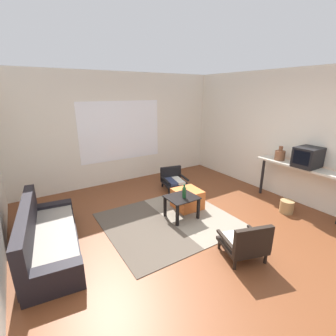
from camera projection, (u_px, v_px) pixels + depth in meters
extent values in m
plane|color=brown|center=(195.00, 235.00, 3.90)|extent=(7.80, 7.80, 0.00)
cube|color=silver|center=(120.00, 129.00, 5.95)|extent=(5.60, 0.12, 2.70)
cube|color=white|center=(121.00, 131.00, 5.91)|extent=(2.08, 0.01, 1.45)
cube|color=silver|center=(286.00, 135.00, 5.09)|extent=(0.12, 6.60, 2.70)
cube|color=#4C4238|center=(141.00, 230.00, 4.04)|extent=(1.11, 1.97, 0.01)
cube|color=gray|center=(193.00, 213.00, 4.61)|extent=(1.11, 1.97, 0.01)
cube|color=black|center=(53.00, 244.00, 3.50)|extent=(0.92, 2.02, 0.21)
cube|color=gray|center=(54.00, 234.00, 3.47)|extent=(0.80, 1.83, 0.10)
cube|color=black|center=(28.00, 230.00, 3.29)|extent=(0.38, 1.95, 0.63)
cube|color=black|center=(52.00, 213.00, 4.24)|extent=(0.70, 0.26, 0.36)
cube|color=black|center=(53.00, 281.00, 2.72)|extent=(0.70, 0.26, 0.36)
cube|color=black|center=(182.00, 197.00, 4.31)|extent=(0.54, 0.48, 0.02)
cube|color=black|center=(165.00, 207.00, 4.42)|extent=(0.04, 0.04, 0.41)
cube|color=black|center=(185.00, 201.00, 4.65)|extent=(0.04, 0.04, 0.41)
cube|color=black|center=(177.00, 216.00, 4.10)|extent=(0.04, 0.04, 0.41)
cube|color=black|center=(198.00, 209.00, 4.33)|extent=(0.04, 0.04, 0.41)
cylinder|color=black|center=(187.00, 188.00, 5.62)|extent=(0.04, 0.04, 0.12)
cylinder|color=black|center=(169.00, 191.00, 5.47)|extent=(0.04, 0.04, 0.12)
cylinder|color=black|center=(179.00, 182.00, 6.02)|extent=(0.04, 0.04, 0.12)
cylinder|color=black|center=(162.00, 184.00, 5.87)|extent=(0.04, 0.04, 0.12)
cube|color=black|center=(174.00, 183.00, 5.72)|extent=(0.62, 0.62, 0.05)
cube|color=silver|center=(178.00, 180.00, 5.72)|extent=(0.26, 0.50, 0.06)
cube|color=#2D3856|center=(171.00, 181.00, 5.65)|extent=(0.26, 0.50, 0.06)
cube|color=black|center=(171.00, 173.00, 5.87)|extent=(0.53, 0.17, 0.31)
cube|color=black|center=(184.00, 177.00, 5.77)|extent=(0.15, 0.53, 0.04)
cube|color=black|center=(165.00, 180.00, 5.60)|extent=(0.15, 0.53, 0.04)
cylinder|color=black|center=(219.00, 244.00, 3.55)|extent=(0.04, 0.04, 0.15)
cylinder|color=black|center=(247.00, 239.00, 3.66)|extent=(0.04, 0.04, 0.15)
cylinder|color=black|center=(235.00, 264.00, 3.13)|extent=(0.04, 0.04, 0.15)
cylinder|color=black|center=(265.00, 258.00, 3.24)|extent=(0.04, 0.04, 0.15)
cube|color=black|center=(242.00, 245.00, 3.37)|extent=(0.68, 0.67, 0.05)
cube|color=silver|center=(235.00, 242.00, 3.34)|extent=(0.32, 0.50, 0.06)
cube|color=#2D3856|center=(248.00, 240.00, 3.39)|extent=(0.32, 0.50, 0.06)
cube|color=black|center=(253.00, 241.00, 3.08)|extent=(0.54, 0.24, 0.39)
cube|color=black|center=(226.00, 241.00, 3.27)|extent=(0.21, 0.52, 0.04)
cube|color=black|center=(259.00, 235.00, 3.39)|extent=(0.21, 0.52, 0.04)
cube|color=#D1662D|center=(187.00, 199.00, 4.76)|extent=(0.53, 0.53, 0.39)
cube|color=beige|center=(301.00, 166.00, 4.61)|extent=(0.36, 1.73, 0.04)
cylinder|color=black|center=(262.00, 176.00, 5.39)|extent=(0.06, 0.06, 0.84)
cube|color=black|center=(308.00, 157.00, 4.46)|extent=(0.47, 0.39, 0.38)
cube|color=black|center=(301.00, 158.00, 4.34)|extent=(0.01, 0.30, 0.26)
cylinder|color=brown|center=(280.00, 155.00, 4.94)|extent=(0.20, 0.20, 0.19)
cylinder|color=brown|center=(281.00, 149.00, 4.90)|extent=(0.08, 0.08, 0.10)
cylinder|color=#194723|center=(184.00, 193.00, 4.24)|extent=(0.07, 0.07, 0.19)
cylinder|color=#194723|center=(184.00, 186.00, 4.21)|extent=(0.03, 0.03, 0.06)
cylinder|color=#9E7A4C|center=(287.00, 206.00, 4.60)|extent=(0.25, 0.25, 0.25)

